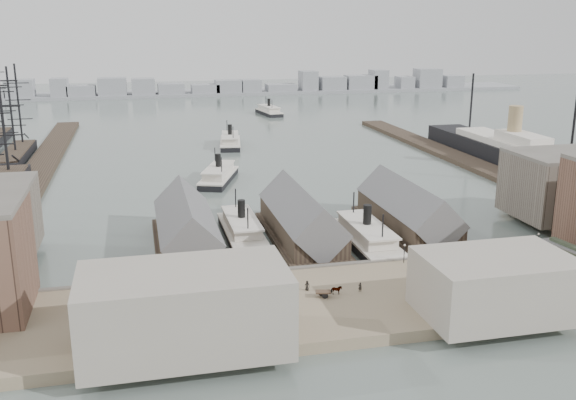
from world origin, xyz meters
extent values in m
plane|color=#53605B|center=(0.00, 0.00, 0.00)|extent=(900.00, 900.00, 0.00)
cube|color=#7F6E55|center=(0.00, -20.00, 1.00)|extent=(180.00, 30.00, 2.00)
cube|color=#59544C|center=(0.00, -5.20, 1.15)|extent=(180.00, 1.20, 2.30)
cube|color=#2D231C|center=(-68.00, 100.00, 0.80)|extent=(10.00, 220.00, 1.60)
cube|color=#2D231C|center=(78.00, 90.00, 0.80)|extent=(10.00, 180.00, 1.60)
cube|color=#2D231C|center=(-26.00, 16.00, 0.60)|extent=(14.00, 42.00, 1.20)
cube|color=#2D231C|center=(-26.00, 17.00, 3.70)|extent=(12.00, 36.00, 5.00)
cube|color=#59595B|center=(-26.00, 17.00, 6.30)|extent=(12.60, 37.00, 12.60)
cube|color=#2D231C|center=(0.00, 16.00, 0.60)|extent=(14.00, 42.00, 1.20)
cube|color=#2D231C|center=(0.00, 17.00, 3.70)|extent=(12.00, 36.00, 5.00)
cube|color=#59595B|center=(0.00, 17.00, 6.30)|extent=(12.60, 37.00, 12.60)
cube|color=#2D231C|center=(26.00, 16.00, 0.60)|extent=(14.00, 42.00, 1.20)
cube|color=#2D231C|center=(26.00, 17.00, 3.70)|extent=(12.00, 36.00, 5.00)
cube|color=#59595B|center=(26.00, 17.00, 6.30)|extent=(12.60, 37.00, 12.60)
cube|color=#60564C|center=(68.00, 15.00, 9.50)|extent=(28.00, 20.00, 15.00)
cube|color=gray|center=(20.00, -32.00, 7.00)|extent=(24.00, 16.00, 10.00)
cube|color=gray|center=(-30.00, -32.00, 8.00)|extent=(30.00, 16.00, 12.00)
cylinder|color=black|center=(-45.00, -7.00, 3.80)|extent=(0.16, 0.16, 3.60)
sphere|color=silver|center=(-45.00, -7.00, 5.70)|extent=(0.44, 0.44, 0.44)
cylinder|color=black|center=(-15.00, -7.00, 3.80)|extent=(0.16, 0.16, 3.60)
sphere|color=silver|center=(-15.00, -7.00, 5.70)|extent=(0.44, 0.44, 0.44)
cylinder|color=black|center=(15.00, -7.00, 3.80)|extent=(0.16, 0.16, 3.60)
sphere|color=silver|center=(15.00, -7.00, 5.70)|extent=(0.44, 0.44, 0.44)
cylinder|color=black|center=(45.00, -7.00, 3.80)|extent=(0.16, 0.16, 3.60)
sphere|color=silver|center=(45.00, -7.00, 5.70)|extent=(0.44, 0.44, 0.44)
cube|color=gray|center=(0.00, 340.00, 1.00)|extent=(500.00, 40.00, 2.00)
cube|color=gray|center=(-107.98, 330.00, 6.62)|extent=(17.63, 14.00, 13.23)
cube|color=gray|center=(-83.49, 330.00, 6.79)|extent=(10.74, 14.00, 13.58)
cube|color=gray|center=(-69.86, 330.00, 4.32)|extent=(18.06, 14.00, 8.64)
cube|color=gray|center=(-49.92, 330.00, 6.64)|extent=(18.55, 14.00, 13.29)
cube|color=gray|center=(-29.70, 330.00, 6.24)|extent=(15.33, 14.00, 12.47)
cube|color=gray|center=(-11.29, 330.00, 4.36)|extent=(17.56, 14.00, 8.72)
cube|color=gray|center=(11.96, 330.00, 3.82)|extent=(18.76, 14.00, 7.63)
cube|color=gray|center=(27.85, 330.00, 5.17)|extent=(17.61, 14.00, 10.35)
cube|color=gray|center=(44.04, 330.00, 5.15)|extent=(13.38, 14.00, 10.30)
cube|color=gray|center=(65.61, 330.00, 3.38)|extent=(20.73, 14.00, 6.75)
cube|color=gray|center=(85.69, 330.00, 7.79)|extent=(11.51, 14.00, 15.57)
cube|color=gray|center=(103.47, 330.00, 5.63)|extent=(18.17, 14.00, 11.26)
cube|color=gray|center=(125.20, 330.00, 5.92)|extent=(21.81, 14.00, 11.83)
cube|color=gray|center=(139.05, 330.00, 7.75)|extent=(11.12, 14.00, 15.50)
cube|color=gray|center=(159.69, 330.00, 5.14)|extent=(10.90, 14.00, 10.29)
cube|color=gray|center=(177.90, 330.00, 7.86)|extent=(17.95, 14.00, 15.72)
cube|color=gray|center=(197.92, 330.00, 5.26)|extent=(14.21, 14.00, 10.51)
cube|color=black|center=(-13.00, 21.55, 0.86)|extent=(7.69, 26.90, 1.73)
cube|color=silver|center=(-13.00, 21.55, 2.11)|extent=(8.07, 26.90, 0.48)
cube|color=silver|center=(-13.00, 21.55, 3.46)|extent=(6.25, 19.22, 2.11)
cube|color=silver|center=(-13.00, 21.55, 4.80)|extent=(6.73, 21.14, 0.38)
cylinder|color=black|center=(-13.00, 21.55, 6.92)|extent=(1.73, 1.73, 4.32)
cylinder|color=black|center=(-13.00, 30.20, 6.73)|extent=(0.29, 0.29, 5.76)
cylinder|color=black|center=(-13.00, 12.91, 6.73)|extent=(0.29, 0.29, 5.76)
cube|color=black|center=(13.00, 9.06, 0.92)|extent=(8.18, 28.63, 1.84)
cube|color=silver|center=(13.00, 9.06, 2.25)|extent=(8.59, 28.63, 0.51)
cube|color=silver|center=(13.00, 9.06, 3.68)|extent=(6.65, 20.45, 2.25)
cube|color=silver|center=(13.00, 9.06, 5.11)|extent=(7.16, 22.50, 0.41)
cylinder|color=black|center=(13.00, 9.06, 7.36)|extent=(1.84, 1.84, 4.60)
cylinder|color=black|center=(13.00, 18.27, 7.16)|extent=(0.31, 0.31, 6.14)
cylinder|color=black|center=(13.00, -0.14, 7.16)|extent=(0.31, 0.31, 6.14)
cube|color=black|center=(-11.24, 77.32, 0.85)|extent=(15.89, 27.43, 1.70)
cube|color=silver|center=(-11.24, 77.32, 2.08)|extent=(16.24, 27.56, 0.47)
cube|color=silver|center=(-11.24, 77.32, 3.40)|extent=(12.05, 19.84, 2.08)
cube|color=silver|center=(-11.24, 77.32, 4.72)|extent=(13.12, 21.78, 0.38)
cylinder|color=black|center=(-11.24, 77.32, 6.79)|extent=(1.70, 1.70, 4.25)
cylinder|color=black|center=(-11.24, 85.81, 6.61)|extent=(0.28, 0.28, 5.66)
cylinder|color=black|center=(-11.24, 68.83, 6.61)|extent=(0.28, 0.28, 5.66)
cube|color=black|center=(1.06, 136.30, 0.85)|extent=(11.31, 27.27, 1.70)
cube|color=silver|center=(1.06, 136.30, 2.08)|extent=(11.69, 27.33, 0.47)
cube|color=silver|center=(1.06, 136.30, 3.40)|extent=(8.82, 19.59, 2.08)
cube|color=silver|center=(1.06, 136.30, 4.72)|extent=(9.56, 21.53, 0.38)
cylinder|color=black|center=(1.06, 136.30, 6.80)|extent=(1.70, 1.70, 4.25)
cylinder|color=black|center=(1.06, 144.80, 6.61)|extent=(0.28, 0.28, 5.67)
cylinder|color=black|center=(1.06, 127.79, 6.61)|extent=(0.28, 0.28, 5.67)
cube|color=black|center=(35.32, 224.82, 0.83)|extent=(10.86, 26.54, 1.66)
cube|color=silver|center=(35.32, 224.82, 2.02)|extent=(11.23, 26.59, 0.46)
cube|color=silver|center=(35.32, 224.82, 3.31)|extent=(8.48, 19.06, 2.02)
cube|color=silver|center=(35.32, 224.82, 4.60)|extent=(9.19, 20.95, 0.37)
cylinder|color=black|center=(35.32, 224.82, 6.63)|extent=(1.66, 1.66, 4.14)
cylinder|color=black|center=(35.32, 233.10, 6.44)|extent=(0.28, 0.28, 5.52)
cylinder|color=black|center=(35.32, 216.53, 6.44)|extent=(0.28, 0.28, 5.52)
cylinder|color=black|center=(-74.66, 89.33, 21.80)|extent=(0.87, 0.87, 37.07)
cube|color=black|center=(-78.77, 127.27, 1.64)|extent=(8.18, 47.25, 3.27)
cube|color=#2D231C|center=(-78.77, 127.27, 3.54)|extent=(7.72, 42.52, 0.55)
cylinder|color=black|center=(-78.77, 110.73, 18.17)|extent=(0.73, 0.73, 30.89)
cylinder|color=black|center=(-78.77, 127.27, 18.17)|extent=(0.73, 0.73, 30.89)
cylinder|color=black|center=(-78.77, 143.80, 18.17)|extent=(0.73, 0.73, 30.89)
cube|color=black|center=(92.00, 78.17, 3.29)|extent=(14.26, 104.22, 6.58)
cube|color=silver|center=(92.00, 78.17, 7.68)|extent=(12.07, 60.34, 2.19)
cube|color=silver|center=(92.00, 72.68, 10.42)|extent=(8.78, 21.94, 3.29)
cylinder|color=tan|center=(92.00, 78.17, 15.36)|extent=(4.83, 4.83, 10.97)
cube|color=black|center=(45.60, -15.37, 2.42)|extent=(3.89, 10.16, 0.83)
cube|color=#313A2A|center=(45.60, -15.37, 4.19)|extent=(4.06, 10.69, 2.71)
cube|color=#59595B|center=(45.60, -15.37, 5.70)|extent=(4.33, 11.13, 0.31)
imported|color=black|center=(-37.16, -16.24, 2.85)|extent=(2.01, 1.94, 1.71)
cube|color=#3F2D21|center=(-39.46, -17.46, 2.90)|extent=(3.00, 2.54, 0.25)
cylinder|color=black|center=(-39.13, -18.08, 2.55)|extent=(1.01, 0.59, 1.10)
cylinder|color=black|center=(-39.78, -16.84, 2.55)|extent=(1.01, 0.59, 1.10)
imported|color=black|center=(-2.84, -18.85, 2.84)|extent=(2.12, 1.30, 1.67)
cube|color=#3F2D21|center=(-5.38, -19.40, 2.90)|extent=(2.86, 2.01, 0.25)
cylinder|color=black|center=(-5.23, -20.08, 2.55)|extent=(1.09, 0.31, 1.10)
cylinder|color=black|center=(-5.52, -18.71, 2.55)|extent=(1.09, 0.31, 1.10)
imported|color=black|center=(14.88, -25.57, 2.86)|extent=(1.54, 1.77, 1.73)
cube|color=#3F2D21|center=(12.28, -25.46, 2.90)|extent=(2.66, 1.61, 0.25)
cylinder|color=black|center=(12.25, -26.16, 2.55)|extent=(1.10, 0.13, 1.10)
cylinder|color=black|center=(12.31, -24.76, 2.55)|extent=(1.10, 0.13, 1.10)
imported|color=black|center=(-46.14, -11.46, 2.90)|extent=(0.68, 0.51, 1.80)
imported|color=black|center=(-46.10, -22.61, 2.89)|extent=(1.09, 1.02, 1.78)
imported|color=black|center=(-19.54, -10.88, 2.91)|extent=(1.16, 1.36, 1.82)
imported|color=black|center=(-18.38, -20.01, 2.90)|extent=(1.11, 0.97, 1.80)
imported|color=black|center=(-7.32, -15.88, 2.91)|extent=(0.98, 0.73, 1.83)
imported|color=black|center=(1.65, -18.68, 2.90)|extent=(0.80, 0.73, 1.80)
imported|color=black|center=(15.58, -12.71, 2.80)|extent=(0.63, 0.80, 1.61)
imported|color=black|center=(31.07, -27.31, 2.82)|extent=(1.21, 0.96, 1.63)
camera|label=1|loc=(-35.04, -118.36, 47.99)|focal=40.00mm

